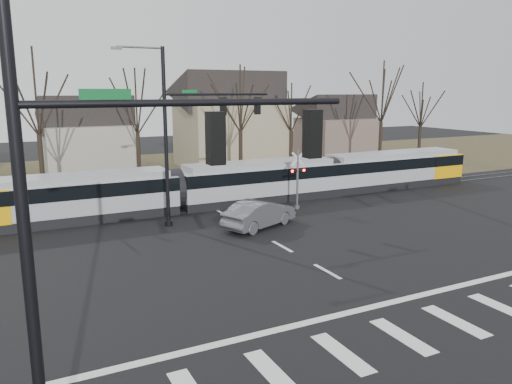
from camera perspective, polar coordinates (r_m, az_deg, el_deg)
name	(u,v)px	position (r m, az deg, el deg)	size (l,w,h in m)	color
ground	(355,287)	(20.97, 11.29, -10.62)	(140.00, 140.00, 0.00)	black
grass_verge	(150,173)	(49.36, -12.07, 2.17)	(140.00, 28.00, 0.01)	#38331E
crosswalk	(430,328)	(18.28, 19.23, -14.49)	(27.00, 2.60, 0.01)	silver
stop_line	(385,304)	(19.70, 14.57, -12.25)	(28.00, 0.35, 0.01)	silver
lane_dashes	(210,206)	(34.38, -5.24, -1.66)	(0.18, 30.00, 0.01)	silver
rail_pair	(211,207)	(34.19, -5.12, -1.69)	(90.00, 1.52, 0.06)	#59595E
tram	(258,180)	(35.52, 0.20, 1.40)	(38.02, 2.82, 2.88)	gray
sedan	(259,214)	(28.95, 0.39, -2.49)	(5.18, 3.51, 1.61)	#4C4D54
signal_pole_near_left	(117,208)	(9.60, -15.57, -1.72)	(9.28, 0.44, 10.20)	black
signal_pole_far	(192,128)	(29.44, -7.32, 7.30)	(9.28, 0.44, 10.20)	black
rail_crossing_signal	(297,181)	(33.36, 4.76, 1.24)	(1.08, 0.36, 4.00)	#59595B
tree_row	(188,124)	(43.65, -7.75, 7.72)	(59.20, 7.20, 10.00)	black
house_b	(87,131)	(51.84, -18.78, 6.67)	(8.64, 7.56, 7.65)	gray
house_c	(230,116)	(52.70, -2.99, 8.71)	(10.80, 8.64, 10.10)	gray
house_d	(336,123)	(61.98, 9.18, 7.83)	(8.64, 7.56, 7.65)	brown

